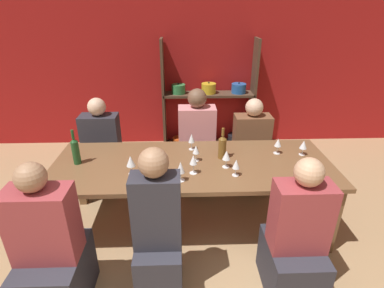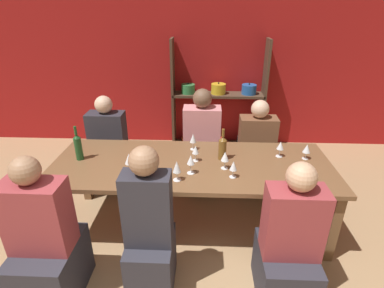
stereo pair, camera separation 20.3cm
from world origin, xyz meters
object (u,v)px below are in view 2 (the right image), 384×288
at_px(cell_phone, 162,174).
at_px(person_far_c, 110,153).
at_px(wine_bottle_green, 78,146).
at_px(wine_glass_white_a, 307,149).
at_px(wine_glass_red_b, 225,157).
at_px(shelf_unit, 219,110).
at_px(wine_glass_red_e, 177,167).
at_px(wine_glass_red_f, 196,150).
at_px(wine_glass_white_b, 233,166).
at_px(wine_glass_red_a, 193,139).
at_px(person_near_c, 288,252).
at_px(person_near_a, 150,239).
at_px(wine_bottle_dark, 222,148).
at_px(wine_glass_red_d, 129,159).
at_px(person_far_b, 255,156).
at_px(dining_table, 192,170).
at_px(wine_glass_white_c, 191,160).
at_px(wine_glass_red_c, 130,174).
at_px(person_far_a, 202,150).
at_px(wine_glass_empty_a, 280,146).
at_px(person_near_b, 47,250).

height_order(cell_phone, person_far_c, person_far_c).
height_order(wine_bottle_green, cell_phone, wine_bottle_green).
bearing_deg(wine_glass_white_a, wine_glass_red_b, -164.28).
height_order(shelf_unit, wine_glass_red_e, shelf_unit).
height_order(wine_glass_white_a, wine_glass_red_f, wine_glass_red_f).
xyz_separation_m(wine_glass_white_b, person_far_c, (-1.42, 1.03, -0.42)).
distance_m(wine_glass_red_a, person_near_c, 1.37).
distance_m(wine_glass_red_f, cell_phone, 0.40).
relative_size(person_near_a, person_near_c, 1.06).
distance_m(wine_bottle_dark, wine_glass_red_a, 0.35).
xyz_separation_m(wine_glass_red_d, person_far_b, (1.28, 0.97, -0.45)).
xyz_separation_m(wine_bottle_green, wine_glass_white_a, (2.16, 0.10, -0.03)).
height_order(cell_phone, person_near_c, person_near_c).
bearing_deg(wine_glass_red_d, wine_bottle_green, 158.45).
bearing_deg(wine_glass_red_d, wine_glass_white_a, 10.85).
xyz_separation_m(dining_table, wine_glass_white_c, (0.00, -0.19, 0.20)).
bearing_deg(wine_glass_red_b, wine_glass_white_b, -66.84).
height_order(wine_bottle_dark, cell_phone, wine_bottle_dark).
bearing_deg(wine_bottle_dark, dining_table, -161.94).
relative_size(shelf_unit, person_far_b, 1.50).
distance_m(wine_glass_red_f, wine_glass_white_c, 0.23).
xyz_separation_m(wine_glass_red_c, person_far_a, (0.56, 1.25, -0.39)).
bearing_deg(wine_glass_red_b, wine_glass_red_a, 128.54).
xyz_separation_m(wine_glass_red_d, person_near_c, (1.29, -0.60, -0.42)).
height_order(wine_bottle_dark, wine_glass_white_a, wine_bottle_dark).
distance_m(wine_glass_empty_a, cell_phone, 1.17).
height_order(wine_glass_red_b, person_near_a, person_near_a).
bearing_deg(cell_phone, person_far_b, 45.79).
relative_size(wine_glass_red_a, cell_phone, 1.05).
distance_m(wine_bottle_green, person_far_a, 1.48).
relative_size(person_near_b, person_near_c, 1.03).
relative_size(wine_glass_white_a, person_near_c, 0.13).
bearing_deg(wine_glass_white_c, person_near_c, -38.59).
xyz_separation_m(wine_bottle_green, cell_phone, (0.83, -0.25, -0.13)).
distance_m(wine_bottle_dark, wine_glass_white_c, 0.40).
relative_size(shelf_unit, person_near_c, 1.41).
bearing_deg(person_far_c, wine_glass_white_c, 136.94).
relative_size(wine_bottle_dark, person_far_c, 0.28).
xyz_separation_m(wine_glass_white_a, cell_phone, (-1.34, -0.35, -0.10)).
distance_m(wine_glass_white_c, person_far_a, 1.12).
bearing_deg(dining_table, person_far_c, 142.82).
bearing_deg(person_far_a, wine_glass_white_c, 85.39).
distance_m(wine_glass_white_a, wine_glass_red_e, 1.28).
distance_m(wine_bottle_dark, wine_glass_red_d, 0.87).
relative_size(wine_glass_red_b, person_near_b, 0.14).
distance_m(wine_glass_red_a, person_far_b, 1.00).
bearing_deg(wine_bottle_green, wine_glass_red_c, -36.05).
distance_m(wine_bottle_dark, wine_glass_empty_a, 0.57).
xyz_separation_m(person_far_a, person_near_c, (0.66, -1.63, -0.01)).
height_order(dining_table, person_near_b, person_near_b).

